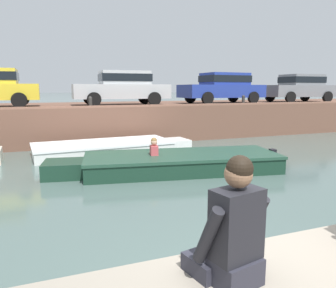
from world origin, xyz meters
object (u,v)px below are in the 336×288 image
object	(u,v)px
motorboat_passing	(173,163)
mooring_bollard_mid	(90,102)
mooring_bollard_east	(243,99)
person_seated_left	(232,234)
car_right_inner_blue	(223,87)
car_rightmost_grey	(300,87)
boat_moored_central_white	(110,148)
car_centre_silver	(122,86)

from	to	relation	value
motorboat_passing	mooring_bollard_mid	bearing A→B (deg)	107.10
mooring_bollard_east	person_seated_left	world-z (taller)	mooring_bollard_east
car_right_inner_blue	motorboat_passing	bearing A→B (deg)	-129.14
car_rightmost_grey	mooring_bollard_mid	size ratio (longest dim) A/B	9.25
boat_moored_central_white	car_centre_silver	bearing A→B (deg)	69.24
car_centre_silver	car_right_inner_blue	bearing A→B (deg)	0.06
boat_moored_central_white	person_seated_left	distance (m)	9.71
car_right_inner_blue	mooring_bollard_east	distance (m)	1.75
car_right_inner_blue	car_rightmost_grey	distance (m)	5.01
car_right_inner_blue	mooring_bollard_mid	bearing A→B (deg)	-166.78
person_seated_left	motorboat_passing	bearing A→B (deg)	71.86
car_right_inner_blue	person_seated_left	size ratio (longest dim) A/B	4.58
motorboat_passing	person_seated_left	distance (m)	6.82
mooring_bollard_mid	mooring_bollard_east	world-z (taller)	same
mooring_bollard_mid	person_seated_left	distance (m)	11.46
boat_moored_central_white	mooring_bollard_mid	size ratio (longest dim) A/B	13.00
car_rightmost_grey	mooring_bollard_east	distance (m)	5.13
boat_moored_central_white	person_seated_left	world-z (taller)	person_seated_left
car_right_inner_blue	person_seated_left	bearing A→B (deg)	-119.91
car_rightmost_grey	mooring_bollard_east	size ratio (longest dim) A/B	9.25
boat_moored_central_white	person_seated_left	bearing A→B (deg)	-95.57
motorboat_passing	mooring_bollard_east	distance (m)	7.68
boat_moored_central_white	mooring_bollard_mid	world-z (taller)	mooring_bollard_mid
car_centre_silver	person_seated_left	distance (m)	13.30
boat_moored_central_white	mooring_bollard_mid	bearing A→B (deg)	101.89
motorboat_passing	car_rightmost_grey	xyz separation A→B (m)	(10.43, 6.65, 2.16)
boat_moored_central_white	mooring_bollard_east	distance (m)	7.18
mooring_bollard_east	car_centre_silver	bearing A→B (deg)	163.36
mooring_bollard_mid	car_right_inner_blue	bearing A→B (deg)	13.22
mooring_bollard_mid	mooring_bollard_east	xyz separation A→B (m)	(7.15, 0.00, 0.00)
motorboat_passing	person_seated_left	world-z (taller)	person_seated_left
person_seated_left	mooring_bollard_east	bearing A→B (deg)	56.03
boat_moored_central_white	person_seated_left	size ratio (longest dim) A/B	5.99
car_rightmost_grey	mooring_bollard_mid	xyz separation A→B (m)	(-11.98, -1.63, -0.61)
car_centre_silver	mooring_bollard_mid	distance (m)	2.43
mooring_bollard_mid	person_seated_left	size ratio (longest dim) A/B	0.46
car_right_inner_blue	mooring_bollard_east	world-z (taller)	car_right_inner_blue
car_centre_silver	person_seated_left	world-z (taller)	car_centre_silver
car_centre_silver	mooring_bollard_mid	bearing A→B (deg)	-136.05
car_centre_silver	car_rightmost_grey	xyz separation A→B (m)	(10.29, 0.00, -0.00)
car_right_inner_blue	car_rightmost_grey	xyz separation A→B (m)	(5.01, -0.00, -0.00)
boat_moored_central_white	car_centre_silver	size ratio (longest dim) A/B	1.33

